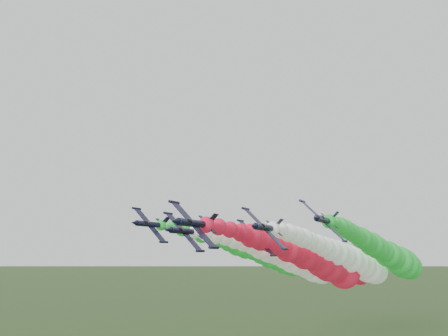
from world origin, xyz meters
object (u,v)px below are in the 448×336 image
(jet_inner_left, at_px, (294,261))
(jet_outer_left, at_px, (261,253))
(jet_inner_right, at_px, (352,260))
(jet_lead, at_px, (317,261))
(jet_outer_right, at_px, (390,255))
(jet_trail, at_px, (335,262))

(jet_inner_left, distance_m, jet_outer_left, 12.48)
(jet_inner_right, bearing_deg, jet_inner_left, -173.44)
(jet_outer_left, bearing_deg, jet_inner_left, -17.28)
(jet_lead, height_order, jet_outer_right, jet_outer_right)
(jet_lead, height_order, jet_inner_right, jet_lead)
(jet_inner_right, xyz_separation_m, jet_outer_right, (9.77, 4.68, 1.31))
(jet_outer_right, bearing_deg, jet_lead, -132.42)
(jet_outer_left, bearing_deg, jet_inner_right, -3.57)
(jet_outer_right, relative_size, jet_trail, 1.00)
(jet_inner_left, bearing_deg, jet_inner_right, 6.56)
(jet_inner_left, xyz_separation_m, jet_outer_right, (26.25, 6.58, 1.57))
(jet_outer_left, height_order, jet_trail, jet_outer_left)
(jet_lead, xyz_separation_m, jet_outer_left, (-21.63, 14.99, 1.89))
(jet_lead, relative_size, jet_inner_left, 1.01)
(jet_outer_left, bearing_deg, jet_lead, -34.72)
(jet_inner_right, bearing_deg, jet_lead, -116.50)
(jet_inner_right, xyz_separation_m, jet_outer_left, (-28.22, 1.76, 1.83))
(jet_lead, height_order, jet_trail, jet_lead)
(jet_lead, bearing_deg, jet_trail, 91.02)
(jet_inner_right, bearing_deg, jet_outer_left, 176.43)
(jet_inner_left, height_order, jet_outer_left, jet_outer_left)
(jet_lead, bearing_deg, jet_outer_right, 47.58)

